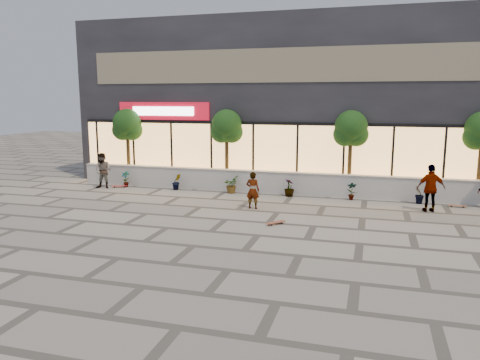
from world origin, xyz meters
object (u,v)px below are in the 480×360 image
(tree_west, at_px, (127,126))
(skater_right_near, at_px, (431,188))
(tree_mideast, at_px, (351,131))
(skateboard_left, at_px, (120,186))
(tree_midwest, at_px, (227,128))
(skater_left, at_px, (103,171))
(skateboard_center, at_px, (276,222))
(skateboard_right_near, at_px, (458,206))
(skater_center, at_px, (253,190))

(tree_west, height_order, skater_right_near, tree_west)
(tree_mideast, bearing_deg, skateboard_left, -172.39)
(tree_midwest, xyz_separation_m, skateboard_left, (-5.23, -1.50, -2.91))
(tree_west, height_order, skateboard_left, tree_west)
(skater_left, xyz_separation_m, skater_right_near, (15.17, -0.75, 0.07))
(tree_west, relative_size, tree_mideast, 1.00)
(skateboard_center, distance_m, skateboard_right_near, 8.19)
(skater_center, height_order, skateboard_right_near, skater_center)
(tree_midwest, bearing_deg, skater_center, -59.45)
(skater_center, xyz_separation_m, skateboard_center, (1.41, -2.16, -0.68))
(skater_right_near, bearing_deg, skateboard_center, 18.94)
(tree_midwest, relative_size, skateboard_left, 4.96)
(skater_left, distance_m, skateboard_left, 1.10)
(tree_midwest, xyz_separation_m, skater_center, (2.39, -4.05, -2.22))
(tree_midwest, distance_m, skateboard_center, 7.84)
(skater_left, xyz_separation_m, skateboard_right_near, (16.37, 0.39, -0.81))
(skater_center, distance_m, skateboard_center, 2.66)
(skateboard_right_near, bearing_deg, skater_right_near, -136.48)
(tree_mideast, height_order, skateboard_left, tree_mideast)
(tree_west, bearing_deg, tree_midwest, 0.00)
(tree_west, relative_size, skater_left, 2.21)
(tree_west, height_order, skater_left, tree_west)
(skateboard_center, bearing_deg, tree_midwest, 73.19)
(tree_west, relative_size, skater_center, 2.58)
(skateboard_right_near, bearing_deg, skater_center, -162.38)
(skater_left, bearing_deg, tree_mideast, 3.66)
(skater_right_near, xyz_separation_m, skateboard_center, (-5.49, -3.57, -0.87))
(tree_midwest, distance_m, skater_left, 6.52)
(tree_west, xyz_separation_m, skater_right_near, (14.79, -2.64, -2.04))
(tree_mideast, distance_m, skateboard_left, 11.69)
(skater_center, bearing_deg, skater_right_near, -166.01)
(skater_center, distance_m, skater_left, 8.55)
(tree_midwest, relative_size, skateboard_right_near, 5.55)
(skater_right_near, bearing_deg, tree_midwest, -29.94)
(tree_west, relative_size, skateboard_center, 5.55)
(tree_midwest, relative_size, skateboard_center, 5.55)
(skater_right_near, relative_size, skateboard_center, 2.69)
(skater_center, xyz_separation_m, skateboard_left, (-7.62, 2.55, -0.68))
(tree_mideast, bearing_deg, skater_left, -170.97)
(tree_mideast, relative_size, skater_right_near, 2.06)
(skater_left, height_order, skateboard_center, skater_left)
(tree_midwest, distance_m, skater_right_near, 9.87)
(skateboard_right_near, bearing_deg, skateboard_center, -144.76)
(skateboard_center, bearing_deg, skateboard_right_near, -13.16)
(skater_center, relative_size, skater_right_near, 0.80)
(tree_mideast, distance_m, skateboard_center, 7.20)
(skater_center, height_order, skateboard_left, skater_center)
(tree_mideast, bearing_deg, skateboard_right_near, -18.43)
(skater_center, xyz_separation_m, skater_left, (-8.27, 2.17, 0.12))
(tree_mideast, relative_size, skateboard_left, 4.96)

